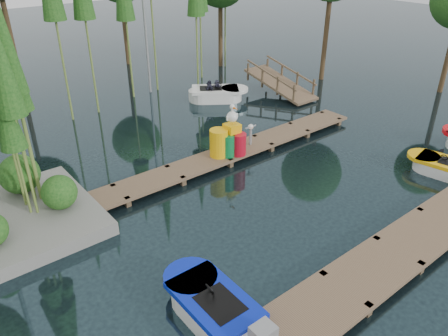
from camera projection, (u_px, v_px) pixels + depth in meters
ground_plane at (221, 211)px, 13.08m from camera, size 90.00×90.00×0.00m
near_dock at (345, 290)px, 9.89m from camera, size 18.00×1.50×0.50m
far_dock at (199, 164)px, 15.24m from camera, size 15.00×1.20×0.50m
lamp_rear at (143, 6)px, 20.79m from camera, size 0.30×0.30×7.25m
ramp at (280, 83)px, 22.21m from camera, size 1.50×3.94×1.49m
boat_blue at (213, 307)px, 9.41m from camera, size 1.26×2.74×0.92m
boat_yellow_near at (444, 168)px, 14.99m from camera, size 1.50×2.57×0.81m
boat_white_far at (216, 94)px, 21.56m from camera, size 3.16×2.78×1.39m
yellow_barrel at (219, 143)px, 15.45m from camera, size 0.66×0.66×1.00m
drum_cluster at (233, 139)px, 15.62m from camera, size 1.08×0.99×1.85m
seagull_post at (251, 131)px, 16.25m from camera, size 0.51×0.28×0.82m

